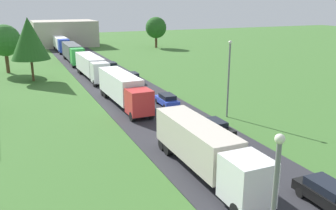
# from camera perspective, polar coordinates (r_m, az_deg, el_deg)

# --- Properties ---
(road) EXTENTS (10.00, 140.00, 0.06)m
(road) POSITION_cam_1_polar(r_m,az_deg,el_deg) (36.14, 0.71, -3.15)
(road) COLOR #2B2B30
(road) RESTS_ON ground
(lane_marking_centre) EXTENTS (0.16, 123.21, 0.01)m
(lane_marking_centre) POSITION_cam_1_polar(r_m,az_deg,el_deg) (34.15, 2.32, -4.27)
(lane_marking_centre) COLOR white
(lane_marking_centre) RESTS_ON road
(truck_lead) EXTENTS (2.51, 12.31, 3.43)m
(truck_lead) POSITION_cam_1_polar(r_m,az_deg,el_deg) (25.45, 5.94, -6.87)
(truck_lead) COLOR white
(truck_lead) RESTS_ON road
(truck_second) EXTENTS (2.76, 13.03, 3.69)m
(truck_second) POSITION_cam_1_polar(r_m,az_deg,el_deg) (42.58, -7.17, 2.67)
(truck_second) COLOR red
(truck_second) RESTS_ON road
(truck_third) EXTENTS (2.71, 13.19, 3.54)m
(truck_third) POSITION_cam_1_polar(r_m,az_deg,el_deg) (58.85, -12.07, 6.13)
(truck_third) COLOR white
(truck_third) RESTS_ON road
(truck_fourth) EXTENTS (2.66, 14.21, 3.60)m
(truck_fourth) POSITION_cam_1_polar(r_m,az_deg,el_deg) (75.80, -14.90, 8.14)
(truck_fourth) COLOR green
(truck_fourth) RESTS_ON road
(truck_fifth) EXTENTS (2.51, 13.98, 3.49)m
(truck_fifth) POSITION_cam_1_polar(r_m,az_deg,el_deg) (94.41, -16.71, 9.45)
(truck_fifth) COLOR blue
(truck_fifth) RESTS_ON road
(car_lead) EXTENTS (1.91, 4.57, 1.50)m
(car_lead) POSITION_cam_1_polar(r_m,az_deg,el_deg) (24.12, 24.27, -12.85)
(car_lead) COLOR black
(car_lead) RESTS_ON road
(car_second) EXTENTS (1.93, 4.14, 1.34)m
(car_second) POSITION_cam_1_polar(r_m,az_deg,el_deg) (33.51, 7.53, -3.51)
(car_second) COLOR black
(car_second) RESTS_ON road
(car_third) EXTENTS (1.86, 4.07, 1.44)m
(car_third) POSITION_cam_1_polar(r_m,az_deg,el_deg) (42.32, -0.16, 0.85)
(car_third) COLOR blue
(car_third) RESTS_ON road
(car_fourth) EXTENTS (1.96, 4.10, 1.49)m
(car_fourth) POSITION_cam_1_polar(r_m,az_deg,el_deg) (55.15, -5.62, 4.40)
(car_fourth) COLOR black
(car_fourth) RESTS_ON road
(car_fifth) EXTENTS (1.86, 4.10, 1.43)m
(car_fifth) POSITION_cam_1_polar(r_m,az_deg,el_deg) (65.92, -9.02, 6.18)
(car_fifth) COLOR #19472D
(car_fifth) RESTS_ON road
(lamppost_second) EXTENTS (0.36, 0.36, 8.16)m
(lamppost_second) POSITION_cam_1_polar(r_m,az_deg,el_deg) (38.08, 9.63, 4.68)
(lamppost_second) COLOR slate
(lamppost_second) RESTS_ON ground
(tree_maple) EXTENTS (5.57, 5.57, 8.12)m
(tree_maple) POSITION_cam_1_polar(r_m,az_deg,el_deg) (97.64, -1.92, 12.19)
(tree_maple) COLOR #513823
(tree_maple) RESTS_ON ground
(tree_elm) EXTENTS (5.38, 5.38, 8.31)m
(tree_elm) POSITION_cam_1_polar(r_m,az_deg,el_deg) (68.00, -24.55, 9.31)
(tree_elm) COLOR #513823
(tree_elm) RESTS_ON ground
(tree_ash) EXTENTS (5.79, 5.79, 9.78)m
(tree_ash) POSITION_cam_1_polar(r_m,az_deg,el_deg) (59.07, -21.21, 9.82)
(tree_ash) COLOR #513823
(tree_ash) RESTS_ON ground
(distant_building) EXTENTS (16.63, 13.12, 6.92)m
(distant_building) POSITION_cam_1_polar(r_m,az_deg,el_deg) (106.16, -16.15, 10.89)
(distant_building) COLOR #B2A899
(distant_building) RESTS_ON ground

